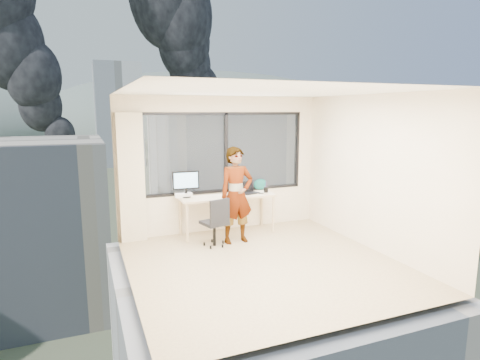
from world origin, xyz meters
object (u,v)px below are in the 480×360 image
desk (227,214)px  monitor (186,184)px  chair (214,221)px  handbag (260,184)px  game_console (183,195)px  person (236,195)px  laptop (250,188)px

desk → monitor: (-0.76, 0.13, 0.62)m
chair → handbag: size_ratio=3.04×
monitor → game_console: monitor is taller
person → laptop: bearing=43.5°
person → laptop: 0.71m
chair → person: size_ratio=0.51×
game_console → handbag: size_ratio=1.06×
chair → game_console: (-0.35, 0.77, 0.35)m
desk → chair: chair is taller
desk → handbag: size_ratio=6.23×
person → chair: bearing=-176.8°
desk → chair: bearing=-127.9°
game_console → monitor: bearing=-58.2°
game_console → laptop: size_ratio=0.90×
desk → monitor: size_ratio=3.65×
desk → laptop: bearing=-0.2°
game_console → handbag: handbag is taller
game_console → laptop: laptop is taller
monitor → laptop: size_ratio=1.46×
chair → handbag: 1.55m
game_console → person: bearing=-39.4°
desk → monitor: 0.99m
monitor → person: bearing=-38.4°
person → game_console: bearing=133.9°
chair → monitor: 0.95m
chair → person: bearing=-7.7°
person → handbag: (0.81, 0.77, 0.01)m
monitor → laptop: bearing=-3.3°
desk → game_console: size_ratio=5.90×
desk → game_console: bearing=166.2°
desk → chair: 0.73m
chair → laptop: bearing=17.4°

